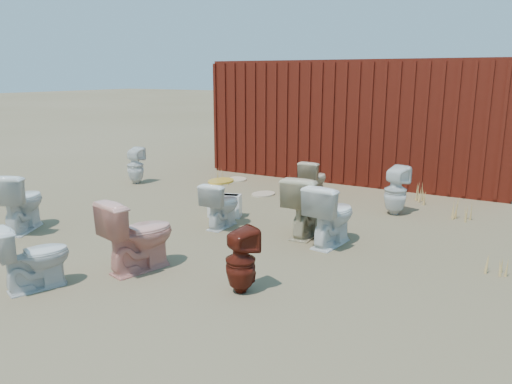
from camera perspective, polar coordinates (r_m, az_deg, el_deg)
The scene contains 22 objects.
ground at distance 6.53m, azimuth -2.65°, elevation -5.76°, with size 100.00×100.00×0.00m, color brown.
shipping_container at distance 10.95m, azimuth 12.26°, elevation 8.16°, with size 6.00×2.40×2.40m, color #45140B.
toilet_front_a at distance 7.62m, azimuth -25.33°, elevation -1.01°, with size 0.46×0.81×0.83m, color white.
toilet_front_pink at distance 5.67m, azimuth -13.27°, elevation -4.73°, with size 0.46×0.81×0.82m, color #E49484.
toilet_front_c at distance 5.54m, azimuth -24.00°, elevation -6.74°, with size 0.38×0.67×0.69m, color silver.
toilet_front_maroon at distance 4.99m, azimuth -1.75°, elevation -7.85°, with size 0.30×0.31×0.67m, color #591A0F.
toilet_front_e at distance 6.39m, azimuth 8.57°, elevation -2.55°, with size 0.45×0.79×0.80m, color white.
toilet_back_a at distance 10.18m, azimuth -13.61°, elevation 2.94°, with size 0.32×0.33×0.72m, color white.
toilet_back_beige_left at distance 8.90m, azimuth 6.64°, elevation 1.54°, with size 0.37×0.64×0.65m, color tan.
toilet_back_beige_right at distance 6.72m, azimuth 5.79°, elevation -1.52°, with size 0.47×0.82×0.84m, color #C8B992.
toilet_back_yellowlid at distance 7.09m, azimuth -3.98°, elevation -1.45°, with size 0.37×0.65×0.66m, color white.
toilet_back_e at distance 7.99m, azimuth 15.67°, elevation 0.16°, with size 0.34×0.35×0.76m, color white.
yellow_lid at distance 7.01m, azimuth -4.02°, elevation 1.26°, with size 0.33×0.42×0.03m, color gold.
loose_tank at distance 7.63m, azimuth -3.59°, elevation -1.56°, with size 0.50×0.20×0.35m, color silver.
loose_lid_near at distance 9.04m, azimuth 0.85°, elevation -0.23°, with size 0.38×0.49×0.02m, color #C2AC8D.
loose_lid_far at distance 10.33m, azimuth -2.11°, elevation 1.49°, with size 0.36×0.47×0.02m, color beige.
weed_clump_a at distance 9.88m, azimuth -3.87°, elevation 1.72°, with size 0.36×0.36×0.30m, color #B28C47.
weed_clump_b at distance 8.50m, azimuth 6.22°, elevation -0.19°, with size 0.32×0.32×0.31m, color #B28C47.
weed_clump_c at distance 8.01m, azimuth 22.50°, elevation -2.08°, with size 0.36×0.36×0.29m, color #B28C47.
weed_clump_d at distance 9.49m, azimuth 4.54°, elevation 1.16°, with size 0.30×0.30×0.27m, color #B28C47.
weed_clump_e at distance 8.89m, azimuth 18.70°, elevation -0.24°, with size 0.34×0.34×0.31m, color #B28C47.
weed_clump_f at distance 6.05m, azimuth 25.77°, elevation -7.56°, with size 0.28×0.28×0.23m, color #B28C47.
Camera 1 is at (3.34, -5.19, 2.14)m, focal length 35.00 mm.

